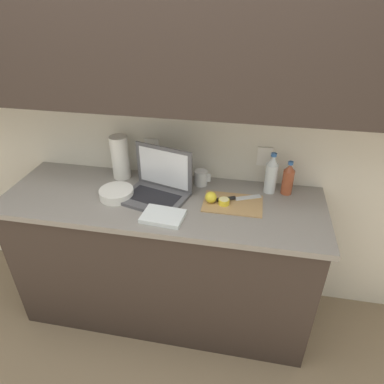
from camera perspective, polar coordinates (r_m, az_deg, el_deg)
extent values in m
plane|color=#847056|center=(2.62, -4.17, -18.50)|extent=(12.00, 12.00, 0.00)
cube|color=silver|center=(2.14, -3.17, 12.25)|extent=(5.20, 0.06, 2.60)
cube|color=white|center=(2.21, -6.67, 7.39)|extent=(0.09, 0.01, 0.12)
cube|color=white|center=(2.12, 12.02, 5.81)|extent=(0.09, 0.01, 0.12)
cube|color=#332823|center=(1.85, -5.14, 24.13)|extent=(4.42, 0.32, 0.70)
cube|color=#332823|center=(2.30, -4.59, -11.32)|extent=(1.83, 0.59, 0.89)
cube|color=gray|center=(2.01, -5.14, -1.61)|extent=(1.89, 0.63, 0.03)
cube|color=#9EA3A8|center=(2.32, -20.73, -0.74)|extent=(0.45, 0.41, 0.16)
cube|color=#515156|center=(1.99, -6.41, -1.04)|extent=(0.41, 0.35, 0.02)
cube|color=black|center=(1.99, -6.42, -0.78)|extent=(0.32, 0.23, 0.00)
cube|color=#515156|center=(2.02, -4.71, 4.04)|extent=(0.36, 0.11, 0.27)
cube|color=white|center=(2.02, -4.80, 3.97)|extent=(0.31, 0.09, 0.23)
cube|color=tan|center=(1.96, 6.81, -1.94)|extent=(0.34, 0.22, 0.01)
cube|color=silver|center=(2.02, 9.30, -0.91)|extent=(0.16, 0.10, 0.00)
cylinder|color=black|center=(1.97, 5.69, -1.14)|extent=(0.11, 0.06, 0.02)
cylinder|color=yellow|center=(1.94, 5.35, -1.61)|extent=(0.06, 0.06, 0.03)
cylinder|color=#F4EAA3|center=(1.93, 5.37, -1.20)|extent=(0.05, 0.05, 0.00)
sphere|color=yellow|center=(1.94, 3.17, -0.88)|extent=(0.07, 0.07, 0.07)
cylinder|color=silver|center=(2.07, 12.99, 2.26)|extent=(0.07, 0.07, 0.18)
cone|color=silver|center=(2.02, 13.38, 5.16)|extent=(0.06, 0.06, 0.05)
cylinder|color=#3366B2|center=(2.00, 13.51, 6.06)|extent=(0.03, 0.03, 0.02)
cylinder|color=#A34C2D|center=(2.09, 15.64, 1.61)|extent=(0.07, 0.07, 0.15)
cone|color=#A34C2D|center=(2.04, 16.02, 3.92)|extent=(0.06, 0.06, 0.04)
cylinder|color=#3366B2|center=(2.03, 16.14, 4.65)|extent=(0.03, 0.03, 0.02)
cylinder|color=silver|center=(2.12, 1.49, 2.38)|extent=(0.08, 0.08, 0.09)
cube|color=silver|center=(2.11, 2.86, 2.36)|extent=(0.02, 0.01, 0.05)
cylinder|color=white|center=(2.05, -12.47, -0.21)|extent=(0.20, 0.20, 0.05)
cylinder|color=white|center=(2.21, -11.87, 5.68)|extent=(0.11, 0.11, 0.28)
cube|color=white|center=(1.84, -4.86, -4.04)|extent=(0.23, 0.18, 0.02)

